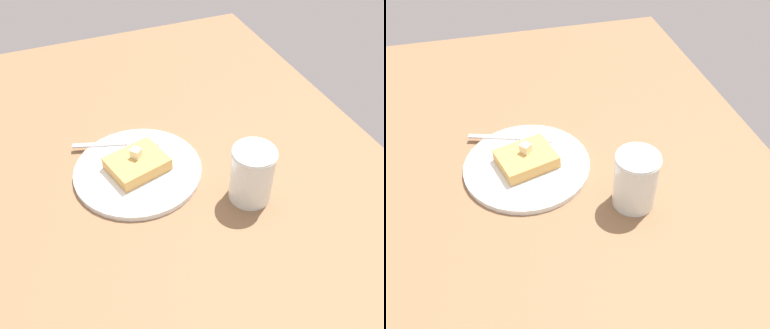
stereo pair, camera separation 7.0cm
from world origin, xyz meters
The scene contains 6 objects.
table_surface centered at (0.00, 0.00, 1.42)cm, with size 111.82×111.82×2.85cm, color brown.
plate centered at (-2.56, 11.50, 3.40)cm, with size 22.13×22.13×1.01cm.
toast_slice_center centered at (-2.56, 11.50, 5.01)cm, with size 7.75×9.47×2.31cm, color tan.
butter_pat_primary centered at (-3.06, 11.60, 6.99)cm, with size 1.65×1.49×1.65cm, color beige.
fork centered at (-9.95, 10.72, 4.03)cm, with size 6.06×15.72×0.36cm.
syrup_jar centered at (9.60, 26.95, 7.53)cm, with size 7.15×7.15×9.76cm.
Camera 2 is at (52.97, 6.64, 54.92)cm, focal length 40.00 mm.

